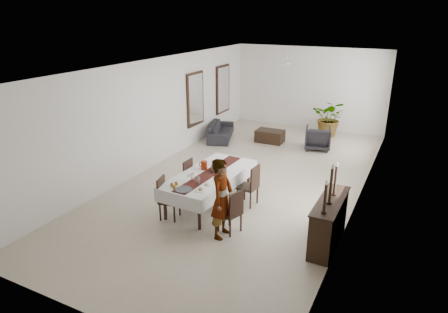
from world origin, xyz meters
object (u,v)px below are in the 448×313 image
at_px(dining_table_top, 210,175).
at_px(woman, 222,199).
at_px(sofa, 221,131).
at_px(red_pitcher, 204,165).
at_px(sideboard_body, 328,223).

xyz_separation_m(dining_table_top, woman, (0.95, -1.21, 0.10)).
xyz_separation_m(woman, sofa, (-3.17, 6.09, -0.58)).
bearing_deg(sofa, woman, -172.22).
relative_size(dining_table_top, woman, 1.46).
distance_m(red_pitcher, sideboard_body, 3.36).
bearing_deg(sideboard_body, sofa, 133.98).
distance_m(sideboard_body, sofa, 7.52).
distance_m(woman, sofa, 6.89).
xyz_separation_m(sideboard_body, sofa, (-5.22, 5.41, -0.19)).
distance_m(dining_table_top, red_pitcher, 0.34).
xyz_separation_m(red_pitcher, sideboard_body, (3.26, -0.70, -0.43)).
height_order(sideboard_body, sofa, sideboard_body).
height_order(red_pitcher, sideboard_body, red_pitcher).
height_order(dining_table_top, sideboard_body, sideboard_body).
relative_size(dining_table_top, sideboard_body, 1.58).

